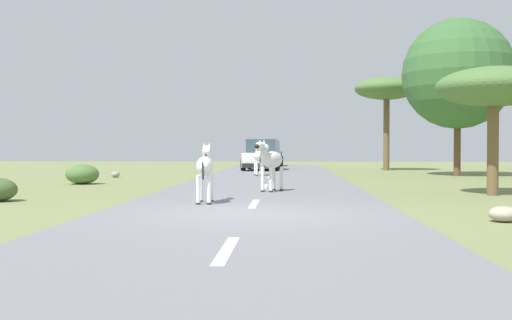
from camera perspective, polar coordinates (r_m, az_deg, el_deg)
The scene contains 14 objects.
ground_plane at distance 11.34m, azimuth -0.74°, elevation -5.45°, with size 90.00×90.00×0.00m, color olive.
road at distance 11.33m, azimuth -0.76°, elevation -5.33°, with size 6.00×64.00×0.05m, color slate.
lane_markings at distance 10.34m, azimuth -1.14°, elevation -5.80°, with size 0.16×56.00×0.01m.
zebra_0 at distance 17.04m, azimuth 1.44°, elevation -0.05°, with size 0.91×1.48×1.50m.
zebra_1 at distance 26.81m, azimuth 0.24°, elevation 0.36°, with size 0.57×1.54×1.46m.
zebra_2 at distance 13.56m, azimuth -4.92°, elevation -0.67°, with size 0.43×1.46×1.38m.
car_0 at distance 41.01m, azimuth 1.02°, elevation 0.54°, with size 2.27×4.46×1.74m.
car_1 at distance 33.71m, azimuth 0.61°, elevation 0.40°, with size 2.23×4.44×1.74m.
tree_1 at distance 35.11m, azimuth 12.45°, elevation 6.62°, with size 3.66×3.66×5.36m.
tree_2 at distance 17.57m, azimuth 21.86°, elevation 6.43°, with size 3.08×3.08×3.52m.
tree_4 at distance 29.21m, azimuth 18.83°, elevation 7.83°, with size 5.08×5.08×7.27m.
bush_1 at distance 22.19m, azimuth -16.36°, elevation -1.32°, with size 1.19×1.07×0.72m, color #4C7038.
rock_1 at distance 11.36m, azimuth 22.72°, elevation -4.82°, with size 0.52×0.49×0.28m, color #A89E8C.
rock_2 at distance 26.86m, azimuth -13.36°, elevation -1.35°, with size 0.38×0.38×0.27m, color gray.
Camera 1 is at (0.75, -11.23, 1.31)m, focal length 41.60 mm.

